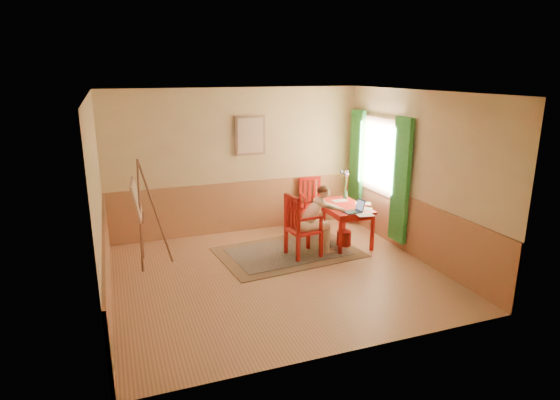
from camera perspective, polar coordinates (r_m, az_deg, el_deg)
name	(u,v)px	position (r m, az deg, el deg)	size (l,w,h in m)	color
room	(277,188)	(6.96, -0.37, 1.45)	(5.04, 4.54, 2.84)	tan
wainscot	(261,229)	(7.94, -2.31, -3.55)	(5.00, 4.50, 1.00)	#B8774D
window	(378,167)	(8.99, 11.87, 3.98)	(0.12, 2.01, 2.20)	white
wall_portrait	(250,136)	(9.00, -3.67, 7.88)	(0.60, 0.05, 0.76)	#9D775D
rug	(288,252)	(8.27, 1.03, -6.38)	(2.55, 1.84, 0.02)	#8C7251
table	(343,210)	(8.63, 7.71, -1.20)	(0.75, 1.22, 0.72)	#B31C16
chair_left	(301,226)	(7.92, 2.54, -3.22)	(0.56, 0.54, 1.10)	#B31C16
chair_back	(311,203)	(9.48, 3.87, -0.36)	(0.51, 0.53, 1.01)	#B31C16
figure	(316,217)	(8.01, 4.40, -2.12)	(0.92, 0.44, 1.22)	beige
laptop	(355,210)	(8.21, 9.16, -1.17)	(0.37, 0.25, 0.21)	#1E2338
papers	(358,207)	(8.54, 9.49, -0.81)	(0.65, 1.19, 0.00)	white
vase	(345,186)	(9.00, 7.99, 1.75)	(0.20, 0.27, 0.55)	#3F724C
wastebasket	(344,238)	(8.61, 7.81, -4.68)	(0.26, 0.26, 0.28)	#A42219
easel	(139,203)	(7.76, -16.90, -0.40)	(0.62, 0.79, 1.78)	brown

